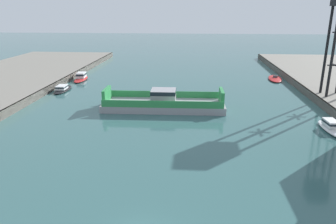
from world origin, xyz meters
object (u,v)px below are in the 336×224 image
Objects in this scene: chain_ferry at (164,103)px; moored_boat_mid_left at (332,127)px; moored_boat_far_right at (63,89)px; moored_boat_far_left at (275,78)px; moored_boat_near_left at (81,77)px.

chain_ferry reaches higher than moored_boat_mid_left.
moored_boat_far_left is at bearing 17.96° from moored_boat_far_right.
moored_boat_far_left is 1.17× the size of moored_boat_far_right.
moored_boat_near_left is 0.89× the size of moored_boat_far_left.
chain_ferry reaches higher than moored_boat_far_right.
moored_boat_near_left reaches higher than moored_boat_far_left.
moored_boat_near_left is 44.51m from moored_boat_far_left.
chain_ferry is at bearing 160.70° from moored_boat_mid_left.
moored_boat_mid_left is at bearing -33.25° from moored_boat_near_left.
moored_boat_near_left is at bearing 135.15° from chain_ferry.
chain_ferry is 29.45m from moored_boat_near_left.
moored_boat_far_left is at bearing 5.27° from moored_boat_near_left.
moored_boat_near_left is 10.35m from moored_boat_far_right.
moored_boat_far_right is at bearing 157.28° from moored_boat_mid_left.
moored_boat_near_left reaches higher than moored_boat_far_right.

